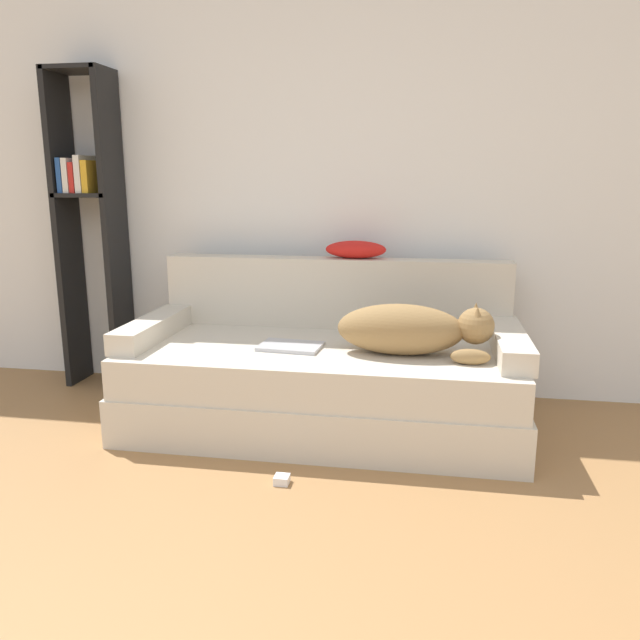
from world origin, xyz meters
The scene contains 10 objects.
wall_back centered at (0.00, 2.98, 1.35)m, with size 7.42×0.06×2.70m.
couch centered at (0.14, 2.34, 0.21)m, with size 1.95×0.95×0.43m.
couch_backrest centered at (0.14, 2.75, 0.62)m, with size 1.91×0.15×0.39m.
couch_arm_left centered at (-0.76, 2.34, 0.48)m, with size 0.15×0.76×0.11m.
couch_arm_right centered at (1.04, 2.34, 0.48)m, with size 0.15×0.76×0.11m.
dog centered at (0.57, 2.24, 0.55)m, with size 0.73×0.29×0.25m.
laptop centered at (-0.01, 2.26, 0.44)m, with size 0.32×0.24×0.02m.
throw_pillow centered at (0.25, 2.77, 0.86)m, with size 0.34×0.16×0.10m.
bookshelf centered at (-1.35, 2.80, 1.03)m, with size 0.35×0.26×1.86m.
power_adapter centered at (0.07, 1.68, 0.02)m, with size 0.06×0.06×0.04m.
Camera 1 is at (0.64, -0.64, 1.25)m, focal length 35.00 mm.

